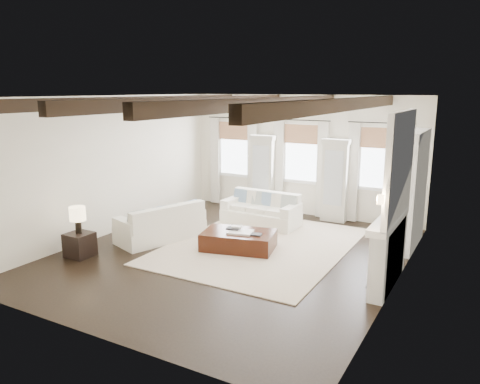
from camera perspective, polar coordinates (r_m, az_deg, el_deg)
The scene contains 16 objects.
ground at distance 9.74m, azimuth -1.00°, elevation -7.62°, with size 7.50×7.50×0.00m, color black.
room_shell at distance 9.72m, azimuth 5.45°, elevation 3.79°, with size 6.54×7.54×3.22m.
area_rug at distance 10.26m, azimuth 2.51°, elevation -6.51°, with size 3.58×4.67×0.02m, color beige.
sofa_back at distance 11.75m, azimuth 2.69°, elevation -2.39°, with size 1.93×0.92×0.82m.
sofa_left at distance 10.67m, azimuth -9.47°, elevation -4.06°, with size 1.48×2.13×0.84m.
ottoman at distance 9.97m, azimuth -0.16°, elevation -5.95°, with size 1.49×0.93×0.39m, color black.
tray at distance 9.82m, azimuth 0.06°, elevation -4.91°, with size 0.50×0.38×0.04m, color white.
book_lower at distance 9.95m, azimuth -0.86°, elevation -4.45°, with size 0.26×0.20×0.04m, color #262628.
book_upper at distance 9.95m, azimuth -0.35°, elevation -4.24°, with size 0.22×0.17×0.03m, color beige.
book_loose at distance 9.69m, azimuth 1.92°, elevation -5.20°, with size 0.24×0.18×0.03m, color #262628.
side_table_front at distance 10.11m, azimuth -18.95°, elevation -6.10°, with size 0.49×0.49×0.49m, color black.
lamp_front at distance 9.93m, azimuth -19.20°, elevation -2.70°, with size 0.32×0.32×0.55m.
side_table_back at distance 13.15m, azimuth 2.46°, elevation -0.97°, with size 0.39×0.39×0.59m, color black.
lamp_back at distance 13.01m, azimuth 2.49°, elevation 2.05°, with size 0.35×0.35×0.60m.
candlestick_near at distance 8.41m, azimuth 15.68°, elevation -9.21°, with size 0.15×0.15×0.73m.
candlestick_far at distance 8.79m, azimuth 16.37°, elevation -8.08°, with size 0.16×0.16×0.80m.
Camera 1 is at (4.60, -7.90, 3.34)m, focal length 35.00 mm.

